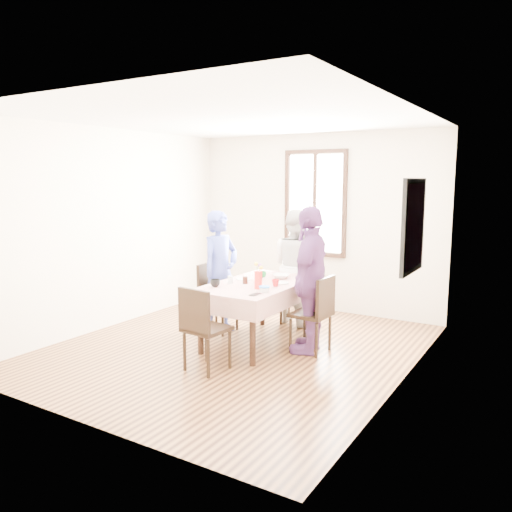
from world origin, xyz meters
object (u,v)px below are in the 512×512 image
(person_right, at_px, (310,280))
(chair_right, at_px, (311,314))
(dining_table, at_px, (258,313))
(chair_left, at_px, (219,298))
(chair_near, at_px, (207,328))
(person_left, at_px, (220,272))
(person_far, at_px, (296,267))
(chair_far, at_px, (297,291))

(person_right, bearing_deg, chair_right, 80.58)
(dining_table, xyz_separation_m, chair_right, (0.69, 0.05, 0.08))
(chair_left, distance_m, chair_right, 1.39)
(dining_table, xyz_separation_m, chair_left, (-0.69, 0.14, 0.08))
(chair_near, distance_m, person_right, 1.35)
(dining_table, distance_m, chair_right, 0.70)
(person_left, bearing_deg, person_far, -27.42)
(chair_far, bearing_deg, person_left, 44.91)
(chair_far, bearing_deg, chair_left, 44.17)
(chair_far, relative_size, person_left, 0.56)
(person_left, height_order, person_far, person_left)
(chair_far, xyz_separation_m, person_right, (0.67, -1.00, 0.40))
(chair_right, relative_size, chair_far, 1.00)
(chair_far, relative_size, person_far, 0.56)
(person_left, bearing_deg, chair_right, -84.31)
(dining_table, height_order, chair_right, chair_right)
(chair_right, xyz_separation_m, person_right, (-0.02, 0.00, 0.40))
(chair_left, relative_size, chair_right, 1.00)
(chair_right, distance_m, chair_near, 1.30)
(chair_far, height_order, person_right, person_right)
(dining_table, relative_size, chair_far, 1.68)
(person_far, bearing_deg, person_right, 148.13)
(chair_right, xyz_separation_m, chair_near, (-0.69, -1.10, 0.00))
(person_far, bearing_deg, chair_right, 148.86)
(chair_far, relative_size, person_right, 0.53)
(chair_near, distance_m, person_left, 1.42)
(person_far, xyz_separation_m, person_right, (0.67, -0.98, 0.05))
(chair_near, bearing_deg, person_right, 64.57)
(dining_table, relative_size, chair_near, 1.68)
(dining_table, distance_m, person_far, 1.12)
(person_left, xyz_separation_m, person_right, (1.35, -0.10, 0.05))
(dining_table, relative_size, person_left, 0.95)
(chair_far, height_order, person_left, person_left)
(person_left, bearing_deg, chair_near, -140.91)
(chair_right, bearing_deg, person_far, 38.06)
(dining_table, height_order, chair_far, chair_far)
(person_far, bearing_deg, chair_left, 75.92)
(dining_table, height_order, chair_near, chair_near)
(dining_table, bearing_deg, chair_far, 90.00)
(chair_right, height_order, person_right, person_right)
(dining_table, bearing_deg, chair_left, 168.28)
(dining_table, xyz_separation_m, chair_far, (0.00, 1.05, 0.08))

